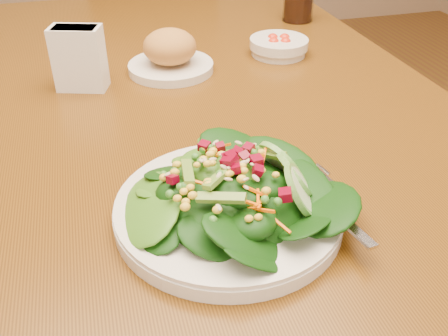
% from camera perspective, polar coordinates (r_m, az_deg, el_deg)
% --- Properties ---
extents(dining_table, '(0.90, 1.40, 0.75)m').
position_cam_1_polar(dining_table, '(0.99, -3.18, 3.59)').
color(dining_table, '#62380D').
rests_on(dining_table, ground_plane).
extents(chair_far, '(0.57, 0.58, 0.95)m').
position_cam_1_polar(chair_far, '(1.87, -6.60, 13.46)').
color(chair_far, '#351D10').
rests_on(chair_far, ground_plane).
extents(salad_plate, '(0.28, 0.28, 0.08)m').
position_cam_1_polar(salad_plate, '(0.61, 1.40, -3.25)').
color(salad_plate, silver).
rests_on(salad_plate, dining_table).
extents(bread_plate, '(0.17, 0.17, 0.09)m').
position_cam_1_polar(bread_plate, '(1.01, -6.17, 12.77)').
color(bread_plate, silver).
rests_on(bread_plate, dining_table).
extents(tomato_bowl, '(0.12, 0.12, 0.04)m').
position_cam_1_polar(tomato_bowl, '(1.11, 6.27, 13.70)').
color(tomato_bowl, silver).
rests_on(tomato_bowl, dining_table).
extents(napkin_holder, '(0.10, 0.07, 0.12)m').
position_cam_1_polar(napkin_holder, '(0.96, -16.25, 12.11)').
color(napkin_holder, white).
rests_on(napkin_holder, dining_table).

